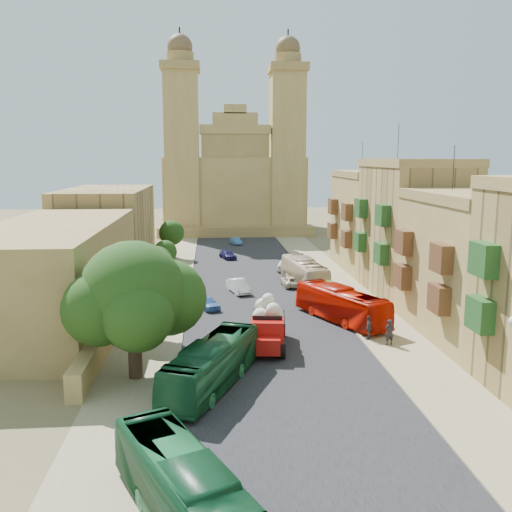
{
  "coord_description": "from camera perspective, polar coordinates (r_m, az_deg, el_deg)",
  "views": [
    {
      "loc": [
        -4.6,
        -31.18,
        13.86
      ],
      "look_at": [
        0.0,
        26.0,
        4.0
      ],
      "focal_mm": 40.0,
      "sensor_mm": 36.0,
      "label": 1
    }
  ],
  "objects": [
    {
      "name": "ficus_tree",
      "position": [
        36.55,
        -12.07,
        -4.12
      ],
      "size": [
        8.85,
        8.15,
        8.85
      ],
      "color": "#35241A",
      "rests_on": "ground"
    },
    {
      "name": "west_wall",
      "position": [
        53.38,
        -13.01,
        -4.55
      ],
      "size": [
        1.0,
        40.0,
        1.8
      ],
      "primitive_type": "cube",
      "color": "olive",
      "rests_on": "ground"
    },
    {
      "name": "red_truck",
      "position": [
        42.43,
        1.19,
        -6.91
      ],
      "size": [
        3.35,
        6.85,
        3.86
      ],
      "color": "#A7110C",
      "rests_on": "ground"
    },
    {
      "name": "townhouse_c",
      "position": [
        60.23,
        15.41,
        2.77
      ],
      "size": [
        9.0,
        14.0,
        17.4
      ],
      "color": "#A08248",
      "rests_on": "ground"
    },
    {
      "name": "car_white_b",
      "position": [
        71.26,
        2.81,
        -0.89
      ],
      "size": [
        2.24,
        4.36,
        1.42
      ],
      "primitive_type": "imported",
      "rotation": [
        0.0,
        0.0,
        3.0
      ],
      "color": "silver",
      "rests_on": "ground"
    },
    {
      "name": "road_surface",
      "position": [
        62.9,
        -0.29,
        -2.97
      ],
      "size": [
        14.0,
        140.0,
        0.01
      ],
      "primitive_type": "cube",
      "color": "black",
      "rests_on": "ground"
    },
    {
      "name": "bus_green_north",
      "position": [
        35.4,
        -4.44,
        -10.76
      ],
      "size": [
        6.42,
        10.68,
        2.94
      ],
      "primitive_type": "imported",
      "rotation": [
        0.0,
        0.0,
        -0.4
      ],
      "color": "#154D2A",
      "rests_on": "ground"
    },
    {
      "name": "street_tree_d",
      "position": [
        80.02,
        -8.44,
        2.29
      ],
      "size": [
        3.51,
        3.51,
        5.39
      ],
      "color": "#35241A",
      "rests_on": "ground"
    },
    {
      "name": "pedestrian_a",
      "position": [
        44.26,
        13.18,
        -7.42
      ],
      "size": [
        0.8,
        0.61,
        1.97
      ],
      "primitive_type": "imported",
      "rotation": [
        0.0,
        0.0,
        3.34
      ],
      "color": "black",
      "rests_on": "ground"
    },
    {
      "name": "church",
      "position": [
        109.98,
        -2.22,
        7.48
      ],
      "size": [
        28.0,
        22.5,
        36.3
      ],
      "color": "olive",
      "rests_on": "ground"
    },
    {
      "name": "car_blue_b",
      "position": [
        92.71,
        -2.02,
        1.5
      ],
      "size": [
        1.98,
        3.62,
        1.13
      ],
      "primitive_type": "imported",
      "rotation": [
        0.0,
        0.0,
        0.24
      ],
      "color": "#35659C",
      "rests_on": "ground"
    },
    {
      "name": "bus_cream_east",
      "position": [
        62.53,
        4.85,
        -1.68
      ],
      "size": [
        3.84,
        11.05,
        3.01
      ],
      "primitive_type": "imported",
      "rotation": [
        0.0,
        0.0,
        3.26
      ],
      "color": "beige",
      "rests_on": "ground"
    },
    {
      "name": "pedestrian_c",
      "position": [
        45.2,
        11.22,
        -7.03
      ],
      "size": [
        0.83,
        1.2,
        1.9
      ],
      "primitive_type": "imported",
      "rotation": [
        0.0,
        0.0,
        4.34
      ],
      "color": "#3D3D3F",
      "rests_on": "ground"
    },
    {
      "name": "townhouse_d",
      "position": [
        73.54,
        11.68,
        3.54
      ],
      "size": [
        9.0,
        14.0,
        15.9
      ],
      "color": "olive",
      "rests_on": "ground"
    },
    {
      "name": "street_tree_c",
      "position": [
        68.29,
        -9.08,
        0.38
      ],
      "size": [
        2.81,
        2.81,
        4.33
      ],
      "color": "#35241A",
      "rests_on": "ground"
    },
    {
      "name": "car_cream",
      "position": [
        62.6,
        3.49,
        -2.54
      ],
      "size": [
        2.06,
        4.06,
        1.1
      ],
      "primitive_type": "imported",
      "rotation": [
        0.0,
        0.0,
        3.2
      ],
      "color": "beige",
      "rests_on": "ground"
    },
    {
      "name": "bus_red_east",
      "position": [
        49.5,
        8.54,
        -4.85
      ],
      "size": [
        6.66,
        10.62,
        2.94
      ],
      "primitive_type": "imported",
      "rotation": [
        0.0,
        0.0,
        3.57
      ],
      "color": "#BB1102",
      "rests_on": "ground"
    },
    {
      "name": "west_building_low",
      "position": [
        51.88,
        -19.49,
        -1.54
      ],
      "size": [
        10.0,
        28.0,
        8.4
      ],
      "primitive_type": "cube",
      "color": "olive",
      "rests_on": "ground"
    },
    {
      "name": "car_dkblue",
      "position": [
        79.62,
        -2.84,
        0.13
      ],
      "size": [
        2.72,
        4.2,
        1.13
      ],
      "primitive_type": "imported",
      "rotation": [
        0.0,
        0.0,
        0.32
      ],
      "color": "#151343",
      "rests_on": "ground"
    },
    {
      "name": "bus_green_south",
      "position": [
        23.22,
        -6.97,
        -22.55
      ],
      "size": [
        6.72,
        10.65,
        2.95
      ],
      "primitive_type": "imported",
      "rotation": [
        0.0,
        0.0,
        0.44
      ],
      "color": "#124D29",
      "rests_on": "ground"
    },
    {
      "name": "west_building_mid",
      "position": [
        76.88,
        -14.62,
        2.82
      ],
      "size": [
        10.0,
        22.0,
        10.0
      ],
      "primitive_type": "cube",
      "color": "#A08248",
      "rests_on": "ground"
    },
    {
      "name": "sidewalk_east",
      "position": [
        64.3,
        8.19,
        -2.79
      ],
      "size": [
        5.0,
        140.0,
        0.01
      ],
      "primitive_type": "cube",
      "color": "#8C7E5C",
      "rests_on": "ground"
    },
    {
      "name": "car_white_a",
      "position": [
        59.5,
        -1.75,
        -3.02
      ],
      "size": [
        2.58,
        4.52,
        1.41
      ],
      "primitive_type": "imported",
      "rotation": [
        0.0,
        0.0,
        0.27
      ],
      "color": "white",
      "rests_on": "ground"
    },
    {
      "name": "car_blue_a",
      "position": [
        53.36,
        -4.9,
        -4.66
      ],
      "size": [
        2.77,
        3.84,
        1.22
      ],
      "primitive_type": "imported",
      "rotation": [
        0.0,
        0.0,
        0.42
      ],
      "color": "#4371BC",
      "rests_on": "ground"
    },
    {
      "name": "street_tree_b",
      "position": [
        56.38,
        -10.02,
        -0.82
      ],
      "size": [
        3.56,
        3.56,
        5.47
      ],
      "color": "#35241A",
      "rests_on": "ground"
    },
    {
      "name": "kerb_west",
      "position": [
        62.76,
        -6.69,
        -3.02
      ],
      "size": [
        0.25,
        140.0,
        0.12
      ],
      "primitive_type": "cube",
      "color": "#8C7E5C",
      "rests_on": "ground"
    },
    {
      "name": "ground",
      "position": [
        34.43,
        3.58,
        -14.0
      ],
      "size": [
        260.0,
        260.0,
        0.0
      ],
      "primitive_type": "plane",
      "color": "brown"
    },
    {
      "name": "kerb_east",
      "position": [
        63.78,
        6.0,
        -2.8
      ],
      "size": [
        0.25,
        140.0,
        0.12
      ],
      "primitive_type": "cube",
      "color": "#8C7E5C",
      "rests_on": "ground"
    },
    {
      "name": "olive_pickup",
      "position": [
        53.78,
        6.72,
        -4.12
      ],
      "size": [
        2.88,
        5.33,
        2.1
      ],
      "color": "#495520",
      "rests_on": "ground"
    },
    {
      "name": "townhouse_b",
      "position": [
        47.63,
        21.04,
        -0.82
      ],
      "size": [
        9.0,
        14.0,
        14.9
      ],
      "color": "olive",
      "rests_on": "ground"
    },
    {
      "name": "street_tree_a",
      "position": [
        44.67,
        -11.44,
        -3.5
      ],
      "size": [
        3.65,
        3.65,
        5.62
      ],
      "color": "#35241A",
      "rests_on": "ground"
    },
    {
      "name": "sidewalk_west",
      "position": [
        62.92,
        -8.96,
        -3.09
      ],
      "size": [
        5.0,
        140.0,
        0.01
      ],
      "primitive_type": "cube",
      "color": "#8C7E5C",
      "rests_on": "ground"
    }
  ]
}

